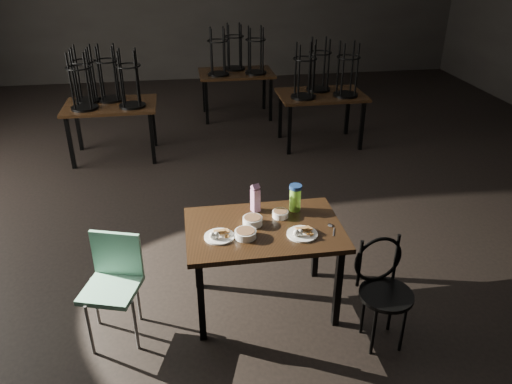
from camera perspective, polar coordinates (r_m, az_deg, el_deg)
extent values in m
plane|color=black|center=(5.47, 2.08, -2.78)|extent=(12.00, 12.00, 0.00)
cube|color=black|center=(3.84, 0.92, -4.31)|extent=(1.20, 0.80, 0.04)
cube|color=black|center=(3.76, -6.29, -12.34)|extent=(0.05, 0.05, 0.71)
cube|color=black|center=(3.92, 9.35, -10.75)|extent=(0.05, 0.05, 0.71)
cube|color=black|center=(4.28, -6.78, -6.89)|extent=(0.05, 0.05, 0.71)
cube|color=black|center=(4.41, 6.88, -5.71)|extent=(0.05, 0.05, 0.71)
cylinder|color=white|center=(3.72, -4.21, -5.10)|extent=(0.23, 0.23, 0.01)
cube|color=#A8733B|center=(3.72, -4.21, -4.18)|extent=(0.08, 0.08, 0.04)
cube|color=#A8733B|center=(3.73, -3.80, -4.14)|extent=(0.09, 0.09, 0.03)
ellipsoid|color=white|center=(3.67, -5.03, -4.98)|extent=(0.04, 0.04, 0.05)
ellipsoid|color=white|center=(3.67, -4.54, -4.94)|extent=(0.04, 0.04, 0.05)
cylinder|color=white|center=(3.75, 5.30, -4.80)|extent=(0.23, 0.23, 0.01)
cube|color=#A8733B|center=(3.76, 5.27, -3.87)|extent=(0.08, 0.08, 0.04)
cube|color=#A8733B|center=(3.77, 5.68, -3.83)|extent=(0.10, 0.10, 0.03)
ellipsoid|color=white|center=(3.70, 4.60, -4.69)|extent=(0.04, 0.04, 0.06)
ellipsoid|color=white|center=(3.70, 5.09, -4.64)|extent=(0.04, 0.04, 0.06)
cylinder|color=white|center=(3.86, -0.40, -3.32)|extent=(0.15, 0.15, 0.06)
cylinder|color=brown|center=(3.85, -0.40, -3.05)|extent=(0.13, 0.13, 0.01)
cylinder|color=white|center=(3.96, 2.80, -2.52)|extent=(0.13, 0.13, 0.05)
cylinder|color=brown|center=(3.95, 2.81, -2.30)|extent=(0.11, 0.11, 0.01)
cylinder|color=white|center=(3.70, -1.22, -4.82)|extent=(0.16, 0.16, 0.06)
cylinder|color=brown|center=(3.69, -1.22, -4.57)|extent=(0.14, 0.14, 0.01)
cube|color=#86186C|center=(4.01, -0.07, -0.94)|extent=(0.08, 0.08, 0.19)
cube|color=#86186C|center=(3.96, -0.07, 0.52)|extent=(0.08, 0.08, 0.06)
cylinder|color=#9BF247|center=(4.03, 4.50, -0.85)|extent=(0.11, 0.11, 0.19)
cylinder|color=navy|center=(3.98, 4.55, 0.56)|extent=(0.13, 0.13, 0.03)
ellipsoid|color=silver|center=(3.89, 8.48, -3.77)|extent=(0.05, 0.06, 0.01)
cube|color=silver|center=(3.82, 8.87, -4.52)|extent=(0.05, 0.12, 0.00)
cylinder|color=black|center=(3.78, 14.66, -11.30)|extent=(0.39, 0.39, 0.03)
torus|color=black|center=(3.78, 13.78, -7.49)|extent=(0.38, 0.07, 0.38)
cylinder|color=black|center=(4.04, 15.17, -12.57)|extent=(0.03, 0.03, 0.44)
cylinder|color=black|center=(3.96, 12.14, -13.05)|extent=(0.03, 0.03, 0.44)
cylinder|color=black|center=(3.81, 13.30, -15.16)|extent=(0.03, 0.03, 0.44)
cylinder|color=black|center=(3.89, 16.45, -14.60)|extent=(0.03, 0.03, 0.44)
cube|color=#70AF93|center=(3.86, -16.25, -10.65)|extent=(0.48, 0.48, 0.04)
cube|color=#70AF93|center=(3.87, -15.63, -6.78)|extent=(0.37, 0.15, 0.36)
cylinder|color=slate|center=(3.90, -18.46, -14.76)|extent=(0.02, 0.02, 0.44)
cylinder|color=slate|center=(3.85, -13.60, -14.60)|extent=(0.02, 0.02, 0.44)
cylinder|color=slate|center=(4.14, -17.87, -11.80)|extent=(0.02, 0.02, 0.44)
cylinder|color=slate|center=(4.10, -13.34, -11.61)|extent=(0.02, 0.02, 0.44)
cube|color=black|center=(6.97, -16.31, 9.46)|extent=(1.20, 0.80, 0.04)
cube|color=black|center=(6.88, -20.47, 5.25)|extent=(0.05, 0.05, 0.71)
cube|color=black|center=(6.74, -11.77, 6.00)|extent=(0.05, 0.05, 0.71)
cube|color=black|center=(7.47, -19.66, 7.09)|extent=(0.05, 0.05, 0.71)
cube|color=black|center=(7.34, -11.63, 7.79)|extent=(0.05, 0.05, 0.71)
cylinder|color=black|center=(6.86, -18.98, 9.11)|extent=(0.34, 0.34, 0.03)
torus|color=black|center=(6.73, -19.64, 13.14)|extent=(0.32, 0.32, 0.02)
cylinder|color=black|center=(6.84, -18.50, 12.34)|extent=(0.03, 0.03, 0.70)
cylinder|color=black|center=(6.88, -20.16, 12.16)|extent=(0.03, 0.03, 0.70)
cylinder|color=black|center=(6.69, -20.43, 11.72)|extent=(0.03, 0.03, 0.70)
cylinder|color=black|center=(6.65, -18.73, 11.91)|extent=(0.03, 0.03, 0.70)
cylinder|color=black|center=(6.78, -13.94, 9.59)|extent=(0.34, 0.34, 0.03)
torus|color=black|center=(6.65, -14.43, 13.68)|extent=(0.32, 0.32, 0.02)
cylinder|color=black|center=(6.77, -13.39, 12.85)|extent=(0.03, 0.03, 0.70)
cylinder|color=black|center=(6.79, -15.09, 12.69)|extent=(0.03, 0.03, 0.70)
cylinder|color=black|center=(6.60, -15.23, 12.26)|extent=(0.03, 0.03, 0.70)
cylinder|color=black|center=(6.58, -13.48, 12.42)|extent=(0.03, 0.03, 0.70)
cylinder|color=black|center=(7.13, -16.21, 10.17)|extent=(0.34, 0.34, 0.03)
torus|color=black|center=(7.00, -16.75, 14.06)|extent=(0.32, 0.32, 0.02)
cylinder|color=black|center=(7.12, -15.71, 13.27)|extent=(0.03, 0.03, 0.70)
cylinder|color=black|center=(7.14, -17.32, 13.11)|extent=(0.03, 0.03, 0.70)
cylinder|color=black|center=(6.95, -17.51, 12.71)|extent=(0.03, 0.03, 0.70)
cylinder|color=black|center=(6.93, -15.86, 12.88)|extent=(0.03, 0.03, 0.70)
cylinder|color=black|center=(7.17, -18.61, 9.93)|extent=(0.34, 0.34, 0.03)
torus|color=black|center=(7.05, -19.22, 13.79)|extent=(0.32, 0.32, 0.02)
cylinder|color=black|center=(7.16, -18.14, 13.02)|extent=(0.03, 0.03, 0.70)
cylinder|color=black|center=(7.19, -19.73, 12.84)|extent=(0.03, 0.03, 0.70)
cylinder|color=black|center=(7.00, -19.98, 12.44)|extent=(0.03, 0.03, 0.70)
cylinder|color=black|center=(6.97, -18.35, 12.62)|extent=(0.03, 0.03, 0.70)
cube|color=black|center=(7.22, 7.48, 10.93)|extent=(1.20, 0.80, 0.04)
cube|color=black|center=(6.92, 3.83, 7.09)|extent=(0.05, 0.05, 0.71)
cube|color=black|center=(7.21, 12.00, 7.40)|extent=(0.05, 0.05, 0.71)
cube|color=black|center=(7.50, 2.78, 8.78)|extent=(0.05, 0.05, 0.71)
cube|color=black|center=(7.77, 10.41, 9.02)|extent=(0.05, 0.05, 0.71)
cylinder|color=black|center=(6.99, 5.43, 10.80)|extent=(0.34, 0.34, 0.03)
torus|color=black|center=(6.87, 5.61, 14.80)|extent=(0.32, 0.32, 0.02)
cylinder|color=black|center=(7.01, 6.17, 13.91)|extent=(0.03, 0.03, 0.70)
cylinder|color=black|center=(6.97, 4.55, 13.89)|extent=(0.03, 0.03, 0.70)
cylinder|color=black|center=(6.78, 4.93, 13.50)|extent=(0.03, 0.03, 0.70)
cylinder|color=black|center=(6.83, 6.60, 13.52)|extent=(0.03, 0.03, 0.70)
cylinder|color=black|center=(7.16, 10.18, 10.89)|extent=(0.34, 0.34, 0.03)
torus|color=black|center=(7.04, 10.52, 14.79)|extent=(0.32, 0.32, 0.02)
cylinder|color=black|center=(7.19, 10.94, 13.92)|extent=(0.03, 0.03, 0.70)
cylinder|color=black|center=(7.13, 9.40, 13.93)|extent=(0.03, 0.03, 0.70)
cylinder|color=black|center=(6.94, 9.89, 13.53)|extent=(0.03, 0.03, 0.70)
cylinder|color=black|center=(7.01, 11.47, 13.52)|extent=(0.03, 0.03, 0.70)
cylinder|color=black|center=(7.37, 7.12, 11.59)|extent=(0.34, 0.34, 0.03)
torus|color=black|center=(7.26, 7.35, 15.39)|extent=(0.32, 0.32, 0.02)
cylinder|color=black|center=(7.40, 7.84, 14.53)|extent=(0.03, 0.03, 0.70)
cylinder|color=black|center=(7.35, 6.31, 14.53)|extent=(0.03, 0.03, 0.70)
cylinder|color=black|center=(7.16, 6.72, 14.17)|extent=(0.03, 0.03, 0.70)
cylinder|color=black|center=(7.22, 8.28, 14.18)|extent=(0.03, 0.03, 0.70)
cube|color=black|center=(8.36, -2.29, 13.42)|extent=(1.20, 0.80, 0.04)
cube|color=black|center=(8.11, -5.68, 10.12)|extent=(0.05, 0.05, 0.71)
cube|color=black|center=(8.23, 1.68, 10.49)|extent=(0.05, 0.05, 0.71)
cube|color=black|center=(8.73, -5.96, 11.34)|extent=(0.05, 0.05, 0.71)
cube|color=black|center=(8.84, 0.92, 11.69)|extent=(0.05, 0.05, 0.71)
cylinder|color=black|center=(8.18, -4.31, 13.30)|extent=(0.34, 0.34, 0.03)
torus|color=black|center=(8.07, -4.44, 16.74)|extent=(0.32, 0.32, 0.02)
cylinder|color=black|center=(8.20, -3.75, 15.97)|extent=(0.03, 0.03, 0.70)
cylinder|color=black|center=(8.19, -5.19, 15.90)|extent=(0.03, 0.03, 0.70)
cylinder|color=black|center=(7.99, -5.08, 15.63)|extent=(0.03, 0.03, 0.70)
cylinder|color=black|center=(8.01, -3.61, 15.70)|extent=(0.03, 0.03, 0.70)
cylinder|color=black|center=(8.25, -0.04, 13.49)|extent=(0.34, 0.34, 0.03)
torus|color=black|center=(8.14, -0.04, 16.91)|extent=(0.32, 0.32, 0.02)
cylinder|color=black|center=(8.28, 0.55, 16.13)|extent=(0.03, 0.03, 0.70)
cylinder|color=black|center=(8.25, -0.86, 16.09)|extent=(0.03, 0.03, 0.70)
cylinder|color=black|center=(8.06, -0.65, 15.82)|extent=(0.03, 0.03, 0.70)
cylinder|color=black|center=(8.09, 0.79, 15.86)|extent=(0.03, 0.03, 0.70)
cylinder|color=black|center=(8.53, -2.45, 13.93)|extent=(0.34, 0.34, 0.03)
torus|color=black|center=(8.42, -2.52, 17.24)|extent=(0.32, 0.32, 0.02)
cylinder|color=black|center=(8.56, -1.89, 16.49)|extent=(0.03, 0.03, 0.70)
cylinder|color=black|center=(8.54, -3.27, 16.44)|extent=(0.03, 0.03, 0.70)
cylinder|color=black|center=(8.34, -3.12, 16.18)|extent=(0.03, 0.03, 0.70)
cylinder|color=black|center=(8.36, -1.71, 16.24)|extent=(0.03, 0.03, 0.70)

